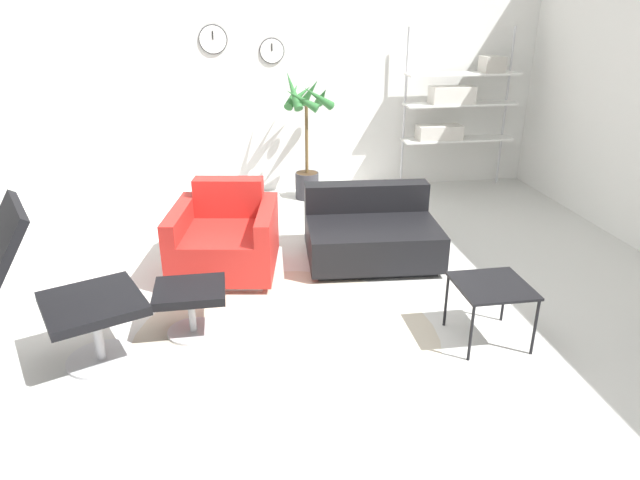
% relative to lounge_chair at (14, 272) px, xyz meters
% --- Properties ---
extents(ground_plane, '(12.00, 12.00, 0.00)m').
position_rel_lounge_chair_xyz_m(ground_plane, '(1.50, 0.35, -0.73)').
color(ground_plane, silver).
extents(wall_back, '(12.00, 0.09, 2.80)m').
position_rel_lounge_chair_xyz_m(wall_back, '(1.50, 3.60, 0.67)').
color(wall_back, silver).
rests_on(wall_back, ground_plane).
extents(round_rug, '(2.11, 2.11, 0.01)m').
position_rel_lounge_chair_xyz_m(round_rug, '(1.55, 0.22, -0.73)').
color(round_rug, '#BCB29E').
rests_on(round_rug, ground_plane).
extents(lounge_chair, '(1.22, 0.94, 1.22)m').
position_rel_lounge_chair_xyz_m(lounge_chair, '(0.00, 0.00, 0.00)').
color(lounge_chair, '#BCBCC1').
rests_on(lounge_chair, ground_plane).
extents(ottoman, '(0.48, 0.40, 0.36)m').
position_rel_lounge_chair_xyz_m(ottoman, '(0.92, 0.40, -0.47)').
color(ottoman, '#BCBCC1').
rests_on(ottoman, ground_plane).
extents(armchair_red, '(0.97, 0.99, 0.73)m').
position_rel_lounge_chair_xyz_m(armchair_red, '(1.17, 1.37, -0.46)').
color(armchair_red, silver).
rests_on(armchair_red, ground_plane).
extents(couch_low, '(1.19, 0.96, 0.62)m').
position_rel_lounge_chair_xyz_m(couch_low, '(2.45, 1.42, -0.50)').
color(couch_low, black).
rests_on(couch_low, ground_plane).
extents(side_table, '(0.48, 0.48, 0.42)m').
position_rel_lounge_chair_xyz_m(side_table, '(2.91, -0.01, -0.35)').
color(side_table, black).
rests_on(side_table, ground_plane).
extents(potted_plant, '(0.59, 0.58, 1.47)m').
position_rel_lounge_chair_xyz_m(potted_plant, '(2.12, 3.20, -0.02)').
color(potted_plant, '#333338').
rests_on(potted_plant, ground_plane).
extents(shelf_unit, '(1.33, 0.28, 1.89)m').
position_rel_lounge_chair_xyz_m(shelf_unit, '(3.92, 3.31, 0.29)').
color(shelf_unit, '#BCBCC1').
rests_on(shelf_unit, ground_plane).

